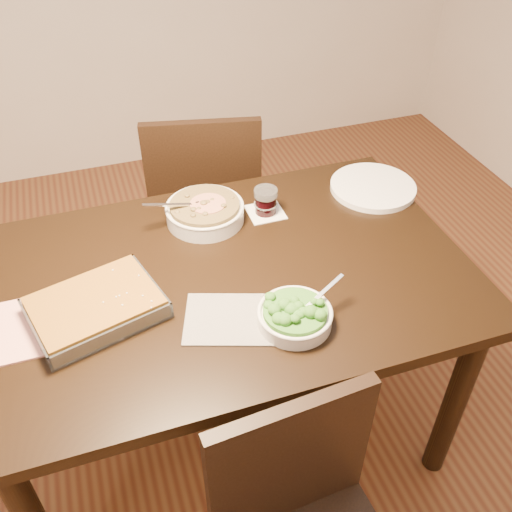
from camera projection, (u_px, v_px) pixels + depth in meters
ground at (232, 424)px, 2.11m from camera, size 4.00×4.00×0.00m
table at (226, 297)px, 1.68m from camera, size 1.40×0.90×0.75m
magazine_a at (57, 321)px, 1.48m from camera, size 0.31×0.23×0.01m
magazine_b at (235, 319)px, 1.48m from camera, size 0.30×0.26×0.00m
coaster at (266, 212)px, 1.85m from camera, size 0.11×0.11×0.00m
stew_bowl at (205, 211)px, 1.80m from camera, size 0.28×0.25×0.09m
broccoli_bowl at (295, 315)px, 1.46m from camera, size 0.22×0.20×0.08m
baking_dish at (96, 308)px, 1.48m from camera, size 0.38×0.32×0.06m
wine_tumbler at (266, 200)px, 1.82m from camera, size 0.08×0.08×0.09m
dinner_plate at (373, 187)px, 1.94m from camera, size 0.29×0.29×0.02m
chair_far at (205, 199)px, 2.32m from camera, size 0.51×0.51×0.92m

